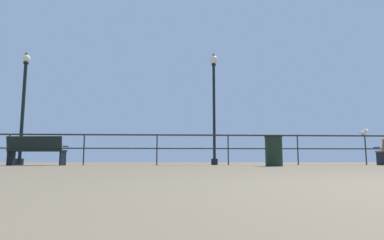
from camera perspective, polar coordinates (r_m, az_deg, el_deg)
The scene contains 6 objects.
pier_railing at distance 11.21m, azimuth 6.39°, elevation -3.92°, with size 19.57×0.05×1.04m.
bench_far_left at distance 11.27m, azimuth -25.83°, elevation -4.60°, with size 1.78×0.77×0.91m.
lamppost_left at distance 12.62m, azimuth -27.66°, elevation 2.34°, with size 0.27×0.27×3.97m.
lamppost_center at distance 11.64m, azimuth 3.90°, elevation 4.03°, with size 0.31×0.31×4.05m.
seagull_on_rail at distance 12.94m, azimuth 28.08°, elevation -1.95°, with size 0.20×0.45×0.21m.
trash_bin at distance 8.86m, azimuth 14.23°, elevation -5.32°, with size 0.47×0.47×0.80m.
Camera 1 is at (-1.87, -1.21, 0.15)m, focal length 30.21 mm.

